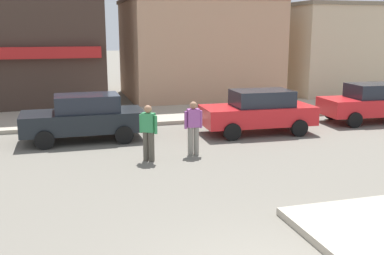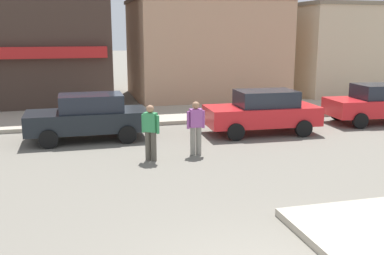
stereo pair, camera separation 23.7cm
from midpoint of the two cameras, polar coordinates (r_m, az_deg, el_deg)
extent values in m
cube|color=#A89E8C|center=(19.42, -7.99, 1.50)|extent=(80.00, 4.00, 0.15)
cube|color=black|center=(15.51, -14.07, 0.79)|extent=(4.01, 1.72, 0.66)
cube|color=#1E232D|center=(15.41, -13.63, 3.05)|extent=(2.09, 1.41, 0.56)
cylinder|color=black|center=(14.77, -18.66, -1.53)|extent=(0.60, 0.18, 0.60)
cylinder|color=black|center=(16.43, -18.46, -0.17)|extent=(0.60, 0.18, 0.60)
cylinder|color=black|center=(14.86, -9.07, -0.95)|extent=(0.60, 0.18, 0.60)
cylinder|color=black|center=(16.51, -9.85, 0.35)|extent=(0.60, 0.18, 0.60)
cube|color=red|center=(16.31, 7.88, 1.59)|extent=(4.06, 1.84, 0.66)
cube|color=#1E232D|center=(16.27, 8.44, 3.73)|extent=(2.13, 1.47, 0.56)
cylinder|color=black|center=(15.18, 4.68, -0.55)|extent=(0.61, 0.20, 0.60)
cylinder|color=black|center=(16.76, 2.83, 0.69)|extent=(0.61, 0.20, 0.60)
cylinder|color=black|center=(16.13, 13.06, -0.07)|extent=(0.61, 0.20, 0.60)
cylinder|color=black|center=(17.63, 10.57, 1.07)|extent=(0.61, 0.20, 0.60)
cube|color=red|center=(19.50, 21.44, 2.59)|extent=(4.09, 1.92, 0.66)
cube|color=#1E232D|center=(19.50, 21.94, 4.37)|extent=(2.15, 1.51, 0.56)
cylinder|color=black|center=(18.18, 19.60, 0.90)|extent=(0.61, 0.21, 0.60)
cylinder|color=black|center=(19.61, 16.97, 1.86)|extent=(0.61, 0.21, 0.60)
cylinder|color=black|center=(20.95, 22.88, 2.06)|extent=(0.61, 0.21, 0.60)
cylinder|color=gray|center=(13.40, 0.03, -1.69)|extent=(0.16, 0.16, 0.85)
cylinder|color=gray|center=(13.35, -0.71, -1.74)|extent=(0.16, 0.16, 0.85)
cube|color=#994C99|center=(13.22, -0.34, 1.21)|extent=(0.36, 0.22, 0.54)
sphere|color=#9E7051|center=(13.16, -0.34, 2.84)|extent=(0.22, 0.22, 0.22)
cylinder|color=#994C99|center=(13.30, 0.61, 1.05)|extent=(0.09, 0.09, 0.52)
cylinder|color=#994C99|center=(13.18, -1.31, 0.95)|extent=(0.09, 0.09, 0.52)
cylinder|color=#4C473D|center=(12.85, -6.41, -2.37)|extent=(0.16, 0.16, 0.85)
cylinder|color=#4C473D|center=(12.77, -5.68, -2.44)|extent=(0.16, 0.16, 0.85)
cube|color=#338C51|center=(12.65, -6.12, 0.64)|extent=(0.42, 0.39, 0.54)
sphere|color=#9E7051|center=(12.58, -6.16, 2.34)|extent=(0.22, 0.22, 0.22)
cylinder|color=#338C51|center=(12.77, -7.04, 0.49)|extent=(0.13, 0.13, 0.52)
cylinder|color=#338C51|center=(12.57, -5.17, 0.35)|extent=(0.13, 0.13, 0.52)
cube|color=tan|center=(25.15, 0.29, 9.76)|extent=(7.63, 6.93, 5.13)
cube|color=brown|center=(25.18, 0.30, 15.83)|extent=(7.78, 7.07, 0.20)
cube|color=tan|center=(28.94, 17.28, 9.33)|extent=(7.60, 7.59, 4.92)
cube|color=#716452|center=(28.94, 17.61, 14.39)|extent=(7.75, 7.74, 0.20)
camera|label=1|loc=(0.12, -90.67, -0.15)|focal=42.00mm
camera|label=2|loc=(0.12, 89.33, 0.15)|focal=42.00mm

